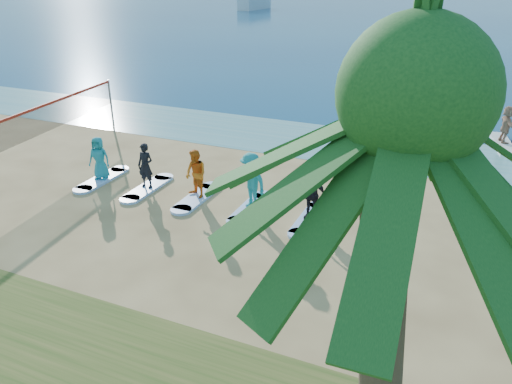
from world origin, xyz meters
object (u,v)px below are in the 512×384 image
at_px(student_4, 311,194).
at_px(paddleboard, 503,143).
at_px(student_0, 99,158).
at_px(surfboard_0, 102,179).
at_px(surfboard_3, 251,208).
at_px(student_3, 251,181).
at_px(student_1, 145,166).
at_px(student_2, 196,174).
at_px(volleyball_net, 47,118).
at_px(surfboard_2, 197,198).
at_px(paddleboarder, 507,124).
at_px(boat_offshore_a, 254,9).
at_px(surfboard_4, 310,219).
at_px(palm_tree, 415,100).
at_px(surfboard_1, 148,188).

bearing_deg(student_4, paddleboard, 66.91).
bearing_deg(student_0, surfboard_0, 0.00).
relative_size(surfboard_3, student_3, 1.18).
distance_m(student_1, student_2, 2.03).
bearing_deg(student_1, surfboard_0, 179.07).
relative_size(paddleboard, surfboard_3, 1.36).
bearing_deg(student_2, surfboard_0, -156.07).
height_order(student_2, surfboard_3, student_2).
xyz_separation_m(student_2, student_4, (4.06, 0.00, -0.00)).
distance_m(volleyball_net, paddleboard, 19.42).
xyz_separation_m(paddleboard, student_2, (-9.70, -10.47, 0.86)).
relative_size(paddleboard, student_1, 1.85).
bearing_deg(surfboard_2, paddleboarder, 47.17).
bearing_deg(boat_offshore_a, student_3, -61.81).
distance_m(volleyball_net, paddleboarder, 19.36).
xyz_separation_m(paddleboarder, student_1, (-11.73, -10.47, -0.04)).
xyz_separation_m(volleyball_net, student_3, (8.94, -0.58, -0.88)).
distance_m(student_0, student_3, 6.09).
distance_m(volleyball_net, surfboard_0, 3.46).
bearing_deg(surfboard_2, student_1, 180.00).
distance_m(student_2, surfboard_4, 4.15).
height_order(surfboard_0, student_4, student_4).
xyz_separation_m(palm_tree, surfboard_2, (-7.58, 8.61, -6.11)).
bearing_deg(student_3, surfboard_4, 23.15).
distance_m(surfboard_2, surfboard_4, 4.06).
bearing_deg(student_3, student_1, -156.85).
bearing_deg(student_0, student_3, -14.92).
height_order(palm_tree, paddleboard, palm_tree).
bearing_deg(student_3, surfboard_3, 0.00).
bearing_deg(student_4, surfboard_1, -174.75).
height_order(paddleboarder, student_2, paddleboarder).
relative_size(surfboard_3, surfboard_4, 1.00).
bearing_deg(student_0, volleyball_net, 153.65).
bearing_deg(surfboard_0, student_2, 0.00).
height_order(paddleboard, student_4, student_4).
distance_m(volleyball_net, surfboard_1, 5.26).
xyz_separation_m(palm_tree, paddleboarder, (2.13, 19.07, -5.22)).
relative_size(paddleboard, surfboard_1, 1.36).
bearing_deg(surfboard_0, palm_tree, -36.51).
bearing_deg(boat_offshore_a, student_0, -65.80).
bearing_deg(surfboard_0, paddleboarder, 37.26).
relative_size(boat_offshore_a, surfboard_3, 3.88).
bearing_deg(surfboard_4, paddleboarder, 61.66).
bearing_deg(palm_tree, student_2, 131.34).
relative_size(student_1, surfboard_2, 0.74).
xyz_separation_m(palm_tree, surfboard_1, (-9.60, 8.61, -6.11)).
xyz_separation_m(student_0, surfboard_2, (4.06, 0.00, -0.84)).
relative_size(surfboard_0, surfboard_2, 1.00).
relative_size(paddleboard, student_3, 1.61).
distance_m(paddleboard, surfboard_1, 15.72).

